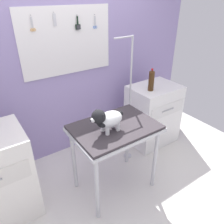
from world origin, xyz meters
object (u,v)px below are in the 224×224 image
object	(u,v)px
grooming_arm	(129,108)
soda_bottle	(151,80)
grooming_table	(115,134)
cabinet_right	(153,114)
dog	(107,119)

from	to	relation	value
grooming_arm	soda_bottle	bearing A→B (deg)	8.40
grooming_table	cabinet_right	world-z (taller)	cabinet_right
dog	soda_bottle	distance (m)	1.07
grooming_arm	cabinet_right	bearing A→B (deg)	12.31
grooming_arm	cabinet_right	world-z (taller)	grooming_arm
grooming_table	grooming_arm	size ratio (longest dim) A/B	0.54
grooming_arm	soda_bottle	xyz separation A→B (m)	(0.40, 0.06, 0.26)
dog	soda_bottle	bearing A→B (deg)	24.08
cabinet_right	soda_bottle	size ratio (longest dim) A/B	3.01
grooming_arm	dog	size ratio (longest dim) A/B	4.37
grooming_table	grooming_arm	world-z (taller)	grooming_arm
dog	grooming_arm	bearing A→B (deg)	33.26
dog	cabinet_right	xyz separation A→B (m)	(1.12, 0.50, -0.54)
grooming_arm	dog	bearing A→B (deg)	-146.74
grooming_table	cabinet_right	xyz separation A→B (m)	(1.00, 0.45, -0.30)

